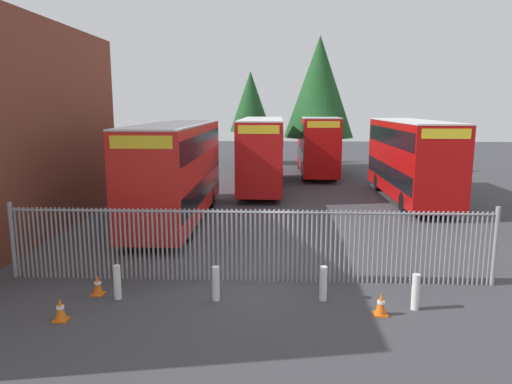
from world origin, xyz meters
The scene contains 15 objects.
ground_plane centered at (0.00, 8.00, 0.00)m, with size 100.00×100.00×0.00m, color #3D3D42.
palisade_fence centered at (-0.05, 0.00, 1.18)m, with size 14.50×0.14×2.35m.
double_decker_bus_near_gate centered at (-3.75, 7.49, 2.42)m, with size 2.54×10.81×4.42m.
double_decker_bus_behind_fence_left centered at (8.12, 12.94, 2.42)m, with size 2.54×10.81×4.42m.
double_decker_bus_behind_fence_right centered at (-0.18, 16.29, 2.42)m, with size 2.54×10.81×4.42m.
double_decker_bus_far_back centered at (3.78, 23.37, 2.42)m, with size 2.54×10.81×4.42m.
bollard_near_left centered at (-3.52, -1.52, 0.47)m, with size 0.20×0.20×0.95m, color silver.
bollard_center_front centered at (-0.83, -1.50, 0.47)m, with size 0.20×0.20×0.95m, color silver.
bollard_near_right centered at (2.06, -1.36, 0.47)m, with size 0.20×0.20×0.95m, color silver.
bollard_far_right centered at (4.38, -1.85, 0.47)m, with size 0.20×0.20×0.95m, color silver.
traffic_cone_by_gate centered at (3.42, -2.23, 0.29)m, with size 0.34×0.34×0.59m.
traffic_cone_mid_forecourt centered at (-4.17, -1.27, 0.29)m, with size 0.34×0.34×0.59m.
traffic_cone_near_kerb centered at (-4.48, -2.91, 0.29)m, with size 0.34×0.34×0.59m.
tree_tall_back centered at (3.87, 23.02, 6.58)m, with size 5.23×5.23×10.33m.
tree_short_side centered at (-1.66, 29.57, 5.56)m, with size 3.70×3.70×8.23m.
Camera 1 is at (0.81, -13.65, 5.19)m, focal length 33.52 mm.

